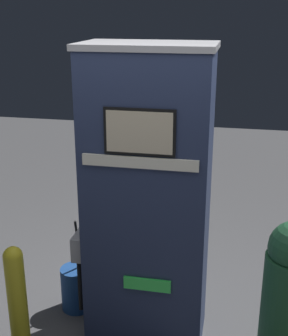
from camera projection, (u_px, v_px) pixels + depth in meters
name	position (u px, v px, depth m)	size (l,w,h in m)	color
gas_pump	(147.00, 202.00, 3.30)	(0.95, 0.56, 2.19)	#232D4C
safety_bollard	(17.00, 298.00, 3.30)	(0.14, 0.14, 0.85)	yellow
squeegee_bucket	(76.00, 288.00, 3.89)	(0.25, 0.25, 0.83)	#1E478C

